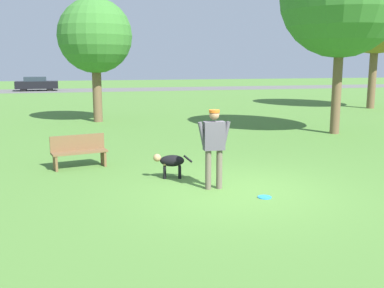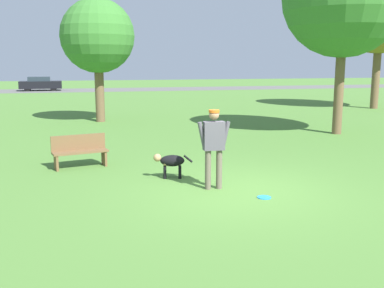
# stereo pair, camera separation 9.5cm
# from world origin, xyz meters

# --- Properties ---
(ground_plane) EXTENTS (120.00, 120.00, 0.00)m
(ground_plane) POSITION_xyz_m (0.00, 0.00, 0.00)
(ground_plane) COLOR #4C7A33
(far_road_strip) EXTENTS (120.00, 6.00, 0.01)m
(far_road_strip) POSITION_xyz_m (0.00, 36.21, 0.01)
(far_road_strip) COLOR #5B5B59
(far_road_strip) RESTS_ON ground_plane
(person) EXTENTS (0.72, 0.24, 1.72)m
(person) POSITION_xyz_m (-0.41, 0.29, 1.02)
(person) COLOR #665B4C
(person) RESTS_ON ground_plane
(dog) EXTENTS (0.93, 0.37, 0.58)m
(dog) POSITION_xyz_m (-1.13, 1.41, 0.40)
(dog) COLOR black
(dog) RESTS_ON ground_plane
(frisbee) EXTENTS (0.28, 0.28, 0.02)m
(frisbee) POSITION_xyz_m (0.40, -0.59, 0.01)
(frisbee) COLOR #268CE5
(frisbee) RESTS_ON ground_plane
(tree_far_right) EXTENTS (5.02, 5.02, 8.18)m
(tree_far_right) POSITION_xyz_m (13.59, 14.40, 5.64)
(tree_far_right) COLOR brown
(tree_far_right) RESTS_ON ground_plane
(tree_mid_center) EXTENTS (3.29, 3.29, 5.49)m
(tree_mid_center) POSITION_xyz_m (-2.30, 12.20, 3.82)
(tree_mid_center) COLOR brown
(tree_mid_center) RESTS_ON ground_plane
(parked_car_black) EXTENTS (3.92, 1.89, 1.33)m
(parked_car_black) POSITION_xyz_m (-6.89, 36.38, 0.67)
(parked_car_black) COLOR black
(parked_car_black) RESTS_ON ground_plane
(park_bench) EXTENTS (1.45, 0.70, 0.84)m
(park_bench) POSITION_xyz_m (-3.20, 3.07, 0.45)
(park_bench) COLOR brown
(park_bench) RESTS_ON ground_plane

